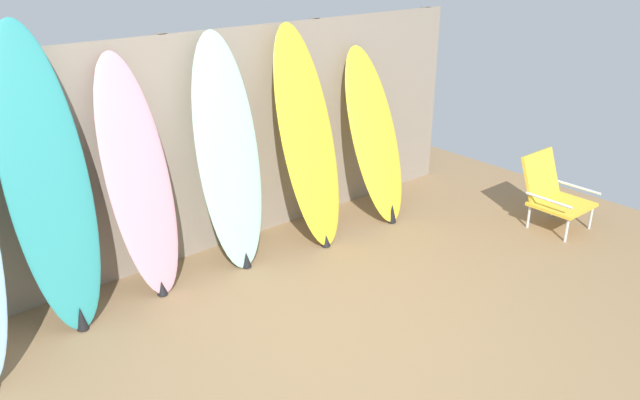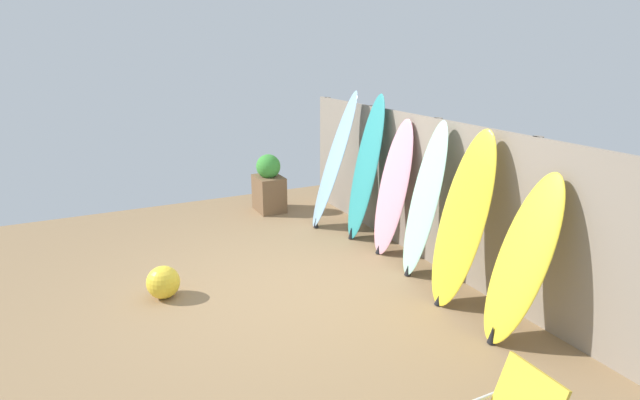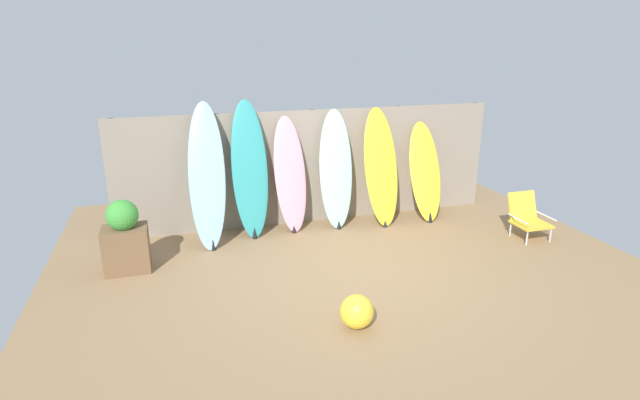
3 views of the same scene
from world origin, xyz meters
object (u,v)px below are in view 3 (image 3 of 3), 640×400
at_px(surfboard_seafoam_3, 336,170).
at_px(beach_ball, 357,312).
at_px(surfboard_yellow_5, 425,172).
at_px(surfboard_teal_1, 250,171).
at_px(beach_chair, 527,216).
at_px(planter_box, 125,239).
at_px(surfboard_skyblue_0, 207,177).
at_px(surfboard_pink_2, 290,175).
at_px(surfboard_yellow_4, 381,168).

relative_size(surfboard_seafoam_3, beach_ball, 5.14).
height_order(surfboard_seafoam_3, surfboard_yellow_5, surfboard_seafoam_3).
xyz_separation_m(surfboard_teal_1, beach_chair, (3.91, -1.29, -0.67)).
relative_size(beach_chair, planter_box, 0.69).
distance_m(planter_box, beach_ball, 3.15).
relative_size(surfboard_skyblue_0, surfboard_pink_2, 1.15).
bearing_deg(surfboard_seafoam_3, surfboard_yellow_5, -2.52).
bearing_deg(planter_box, surfboard_seafoam_3, 14.05).
bearing_deg(surfboard_teal_1, beach_chair, -18.24).
xyz_separation_m(surfboard_yellow_5, planter_box, (-4.57, -0.70, -0.34)).
bearing_deg(surfboard_yellow_4, surfboard_teal_1, 177.52).
bearing_deg(surfboard_teal_1, planter_box, -155.76).
height_order(surfboard_skyblue_0, beach_chair, surfboard_skyblue_0).
height_order(surfboard_seafoam_3, planter_box, surfboard_seafoam_3).
xyz_separation_m(surfboard_teal_1, beach_ball, (0.61, -2.87, -0.82)).
distance_m(surfboard_skyblue_0, beach_chair, 4.73).
bearing_deg(surfboard_skyblue_0, surfboard_yellow_5, 1.28).
bearing_deg(beach_ball, surfboard_seafoam_3, 75.84).
xyz_separation_m(surfboard_teal_1, surfboard_seafoam_3, (1.33, -0.01, -0.09)).
height_order(surfboard_yellow_4, surfboard_yellow_5, surfboard_yellow_4).
height_order(surfboard_pink_2, planter_box, surfboard_pink_2).
distance_m(surfboard_pink_2, planter_box, 2.53).
distance_m(surfboard_skyblue_0, surfboard_pink_2, 1.27).
bearing_deg(surfboard_skyblue_0, beach_ball, -65.48).
xyz_separation_m(surfboard_yellow_5, beach_ball, (-2.23, -2.79, -0.59)).
height_order(planter_box, beach_ball, planter_box).
bearing_deg(beach_chair, surfboard_teal_1, 170.63).
xyz_separation_m(surfboard_skyblue_0, surfboard_yellow_4, (2.68, 0.07, -0.09)).
bearing_deg(planter_box, beach_ball, -41.76).
height_order(surfboard_pink_2, surfboard_yellow_4, surfboard_yellow_4).
distance_m(surfboard_seafoam_3, beach_chair, 2.94).
distance_m(surfboard_pink_2, beach_ball, 2.99).
bearing_deg(surfboard_teal_1, surfboard_yellow_5, -1.62).
relative_size(surfboard_yellow_4, surfboard_yellow_5, 1.17).
height_order(surfboard_pink_2, surfboard_seafoam_3, surfboard_seafoam_3).
bearing_deg(surfboard_pink_2, surfboard_skyblue_0, -170.99).
bearing_deg(surfboard_teal_1, surfboard_yellow_4, -2.48).
distance_m(surfboard_teal_1, surfboard_seafoam_3, 1.33).
height_order(surfboard_teal_1, surfboard_pink_2, surfboard_teal_1).
bearing_deg(planter_box, surfboard_yellow_4, 10.35).
xyz_separation_m(surfboard_seafoam_3, beach_ball, (-0.72, -2.86, -0.72)).
distance_m(surfboard_pink_2, surfboard_seafoam_3, 0.72).
relative_size(surfboard_seafoam_3, beach_chair, 2.80).
relative_size(surfboard_skyblue_0, beach_chair, 3.08).
bearing_deg(surfboard_pink_2, beach_ball, -90.17).
distance_m(surfboard_teal_1, surfboard_yellow_5, 2.85).
relative_size(surfboard_teal_1, beach_chair, 3.08).
xyz_separation_m(beach_chair, planter_box, (-5.65, 0.51, 0.11)).
height_order(surfboard_teal_1, surfboard_yellow_4, surfboard_teal_1).
distance_m(surfboard_yellow_5, beach_ball, 3.62).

